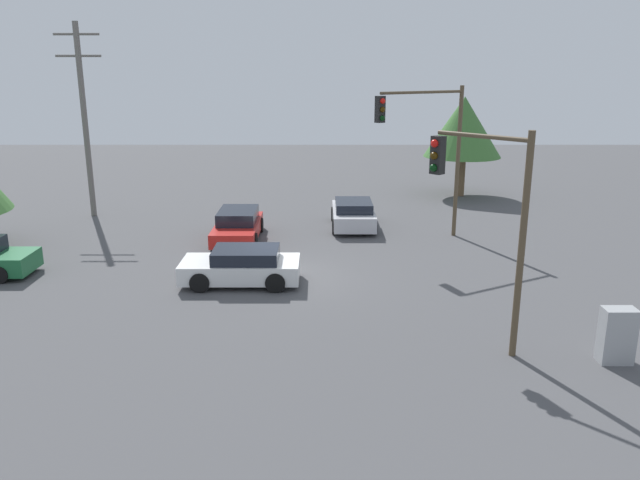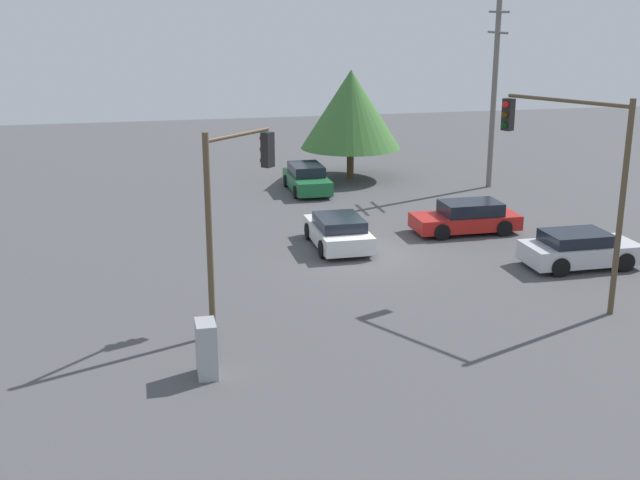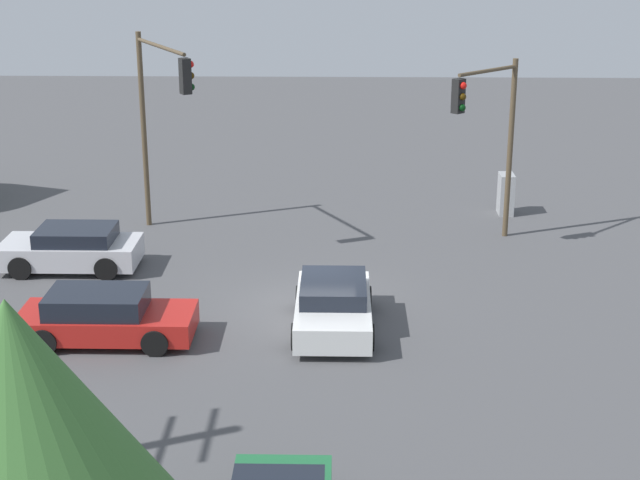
# 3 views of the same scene
# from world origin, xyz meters

# --- Properties ---
(ground_plane) EXTENTS (80.00, 80.00, 0.00)m
(ground_plane) POSITION_xyz_m (0.00, 0.00, 0.00)
(ground_plane) COLOR #4C4C4F
(sedan_white) EXTENTS (4.15, 2.06, 1.28)m
(sedan_white) POSITION_xyz_m (-1.43, -0.64, 0.63)
(sedan_white) COLOR silver
(sedan_white) RESTS_ON ground_plane
(sedan_silver) EXTENTS (2.05, 4.14, 1.32)m
(sedan_silver) POSITION_xyz_m (2.92, 7.36, 0.65)
(sedan_silver) COLOR silver
(sedan_silver) RESTS_ON ground_plane
(sedan_red) EXTENTS (1.98, 4.44, 1.32)m
(sedan_red) POSITION_xyz_m (-2.32, 5.16, 0.64)
(sedan_red) COLOR red
(sedan_red) RESTS_ON ground_plane
(traffic_signal_main) EXTENTS (4.00, 2.43, 6.66)m
(traffic_signal_main) POSITION_xyz_m (5.96, 5.04, 4.58)
(traffic_signal_main) COLOR brown
(traffic_signal_main) RESTS_ON ground_plane
(traffic_signal_cross) EXTENTS (2.20, 2.31, 5.95)m
(traffic_signal_cross) POSITION_xyz_m (5.67, -5.54, 4.03)
(traffic_signal_cross) COLOR brown
(traffic_signal_cross) RESTS_ON ground_plane
(electrical_cabinet) EXTENTS (0.84, 0.51, 1.48)m
(electrical_cabinet) POSITION_xyz_m (9.00, -6.76, 0.74)
(electrical_cabinet) COLOR #9EA0A3
(electrical_cabinet) RESTS_ON ground_plane
(tree_behind) EXTENTS (5.49, 5.49, 5.94)m
(tree_behind) POSITION_xyz_m (-14.19, 3.25, 3.81)
(tree_behind) COLOR brown
(tree_behind) RESTS_ON ground_plane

